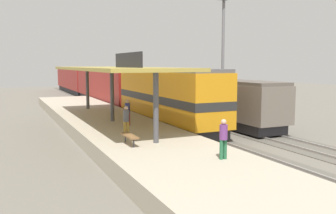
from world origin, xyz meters
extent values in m
plane|color=#666056|center=(2.00, 0.00, 0.00)|extent=(120.00, 120.00, 0.00)
cube|color=#565249|center=(0.00, 0.00, 0.02)|extent=(3.20, 110.00, 0.04)
cube|color=gray|center=(-0.72, 0.00, 0.08)|extent=(0.10, 110.00, 0.16)
cube|color=gray|center=(0.72, 0.00, 0.08)|extent=(0.10, 110.00, 0.16)
cube|color=#565249|center=(4.60, 0.00, 0.02)|extent=(3.20, 110.00, 0.04)
cube|color=gray|center=(3.88, 0.00, 0.08)|extent=(0.10, 110.00, 0.16)
cube|color=gray|center=(5.32, 0.00, 0.08)|extent=(0.10, 110.00, 0.16)
cube|color=#A89E89|center=(-4.60, 0.00, 0.45)|extent=(6.00, 44.00, 0.90)
cylinder|color=#47474C|center=(-4.60, -8.00, 2.70)|extent=(0.28, 0.28, 3.60)
cylinder|color=#47474C|center=(-4.60, 0.00, 2.70)|extent=(0.28, 0.28, 3.60)
cylinder|color=#47474C|center=(-4.60, 8.00, 2.70)|extent=(0.28, 0.28, 3.60)
cube|color=#A38E3D|center=(-4.60, 0.00, 4.60)|extent=(5.20, 18.00, 0.20)
cube|color=black|center=(-4.60, -3.60, 5.15)|extent=(0.12, 4.80, 0.90)
cylinder|color=#333338|center=(-6.00, -8.55, 1.11)|extent=(0.07, 0.07, 0.42)
cylinder|color=#333338|center=(-6.00, -7.25, 1.11)|extent=(0.07, 0.07, 0.42)
cube|color=brown|center=(-6.00, -7.90, 1.36)|extent=(0.44, 1.70, 0.08)
cube|color=#28282D|center=(0.00, 0.78, 0.51)|extent=(2.60, 13.60, 0.70)
cube|color=orange|center=(0.00, 0.78, 2.61)|extent=(2.90, 14.40, 3.50)
cube|color=#515156|center=(0.00, 0.78, 4.48)|extent=(2.78, 14.11, 0.24)
cube|color=#282828|center=(0.00, 0.78, 2.35)|extent=(2.93, 14.43, 0.56)
cube|color=#28282D|center=(0.00, 18.78, 0.51)|extent=(2.60, 19.20, 0.70)
cube|color=maroon|center=(0.00, 18.78, 2.51)|extent=(2.90, 20.00, 3.30)
cube|color=slate|center=(0.00, 18.78, 4.28)|extent=(2.78, 19.60, 0.24)
cube|color=#28282D|center=(0.00, 39.58, 0.51)|extent=(2.60, 19.20, 0.70)
cube|color=maroon|center=(0.00, 39.58, 2.51)|extent=(2.90, 20.00, 3.30)
cube|color=slate|center=(0.00, 39.58, 4.28)|extent=(2.78, 19.60, 0.24)
cube|color=#28282D|center=(4.60, -0.59, 0.51)|extent=(2.50, 11.20, 0.70)
cube|color=#6B6056|center=(4.60, -0.59, 2.16)|extent=(2.80, 12.00, 2.60)
cube|color=#554D45|center=(4.60, -0.59, 3.58)|extent=(2.69, 11.76, 0.24)
cylinder|color=slate|center=(7.80, 5.01, 5.50)|extent=(0.28, 0.28, 11.00)
cylinder|color=maroon|center=(-4.33, -2.31, 1.32)|extent=(0.16, 0.16, 0.84)
cylinder|color=maroon|center=(-4.15, -2.31, 1.32)|extent=(0.16, 0.16, 0.84)
cylinder|color=navy|center=(-4.24, -2.31, 2.06)|extent=(0.34, 0.34, 0.64)
sphere|color=tan|center=(-4.24, -2.31, 2.50)|extent=(0.23, 0.23, 0.23)
cylinder|color=#23603D|center=(-3.38, -12.22, 1.32)|extent=(0.16, 0.16, 0.84)
cylinder|color=#23603D|center=(-3.20, -12.22, 1.32)|extent=(0.16, 0.16, 0.84)
cylinder|color=#663375|center=(-3.29, -12.22, 2.06)|extent=(0.34, 0.34, 0.64)
sphere|color=tan|center=(-3.29, -12.22, 2.50)|extent=(0.23, 0.23, 0.23)
cylinder|color=olive|center=(-5.55, -5.78, 1.32)|extent=(0.16, 0.16, 0.84)
cylinder|color=olive|center=(-5.37, -5.78, 1.32)|extent=(0.16, 0.16, 0.84)
cylinder|color=#4C4C51|center=(-5.46, -5.78, 2.06)|extent=(0.34, 0.34, 0.64)
sphere|color=tan|center=(-5.46, -5.78, 2.50)|extent=(0.23, 0.23, 0.23)
camera|label=1|loc=(-11.70, -25.02, 4.87)|focal=39.19mm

